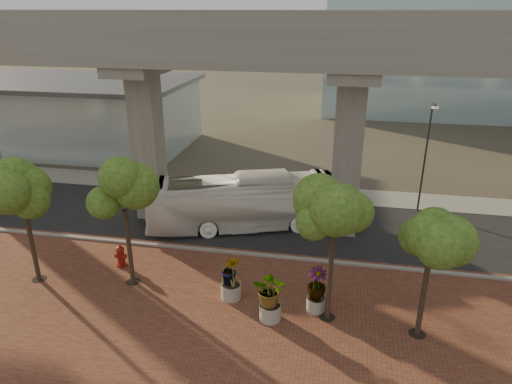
# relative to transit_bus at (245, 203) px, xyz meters

# --- Properties ---
(ground) EXTENTS (160.00, 160.00, 0.00)m
(ground) POSITION_rel_transit_bus_xyz_m (-0.16, -1.37, -1.63)
(ground) COLOR #3A352A
(ground) RESTS_ON ground
(brick_plaza) EXTENTS (70.00, 13.00, 0.06)m
(brick_plaza) POSITION_rel_transit_bus_xyz_m (-0.16, -9.37, -1.60)
(brick_plaza) COLOR brown
(brick_plaza) RESTS_ON ground
(asphalt_road) EXTENTS (90.00, 8.00, 0.04)m
(asphalt_road) POSITION_rel_transit_bus_xyz_m (-0.16, 0.63, -1.61)
(asphalt_road) COLOR black
(asphalt_road) RESTS_ON ground
(curb_strip) EXTENTS (70.00, 0.25, 0.16)m
(curb_strip) POSITION_rel_transit_bus_xyz_m (-0.16, -3.37, -1.55)
(curb_strip) COLOR gray
(curb_strip) RESTS_ON ground
(far_sidewalk) EXTENTS (90.00, 3.00, 0.06)m
(far_sidewalk) POSITION_rel_transit_bus_xyz_m (-0.16, 6.13, -1.60)
(far_sidewalk) COLOR gray
(far_sidewalk) RESTS_ON ground
(transit_viaduct) EXTENTS (72.00, 5.60, 12.40)m
(transit_viaduct) POSITION_rel_transit_bus_xyz_m (-0.16, 0.63, 5.66)
(transit_viaduct) COLOR gray
(transit_viaduct) RESTS_ON ground
(station_pavilion) EXTENTS (23.00, 13.00, 6.30)m
(station_pavilion) POSITION_rel_transit_bus_xyz_m (-20.16, 14.63, 1.59)
(station_pavilion) COLOR #AEC1C7
(station_pavilion) RESTS_ON ground
(transit_bus) EXTENTS (11.97, 6.26, 3.26)m
(transit_bus) POSITION_rel_transit_bus_xyz_m (0.00, 0.00, 0.00)
(transit_bus) COLOR white
(transit_bus) RESTS_ON ground
(fire_hydrant) EXTENTS (0.60, 0.54, 1.19)m
(fire_hydrant) POSITION_rel_transit_bus_xyz_m (-5.31, -5.73, -1.00)
(fire_hydrant) COLOR maroon
(fire_hydrant) RESTS_ON ground
(planter_front) EXTENTS (2.09, 2.09, 2.30)m
(planter_front) POSITION_rel_transit_bus_xyz_m (2.96, -8.59, -0.17)
(planter_front) COLOR #A5A095
(planter_front) RESTS_ON ground
(planter_right) EXTENTS (1.98, 1.98, 2.11)m
(planter_right) POSITION_rel_transit_bus_xyz_m (4.84, -7.60, -0.29)
(planter_right) COLOR #B0AA9F
(planter_right) RESTS_ON ground
(planter_left) EXTENTS (2.06, 2.06, 2.27)m
(planter_left) POSITION_rel_transit_bus_xyz_m (0.95, -7.39, -0.19)
(planter_left) COLOR #ACA79B
(planter_left) RESTS_ON ground
(street_tree_far_west) EXTENTS (3.48, 3.48, 5.99)m
(street_tree_far_west) POSITION_rel_transit_bus_xyz_m (-8.74, -7.70, 2.82)
(street_tree_far_west) COLOR #402F24
(street_tree_far_west) RESTS_ON ground
(street_tree_near_west) EXTENTS (3.24, 3.24, 6.28)m
(street_tree_near_west) POSITION_rel_transit_bus_xyz_m (-4.08, -7.04, 3.21)
(street_tree_near_west) COLOR #402F24
(street_tree_near_west) RESTS_ON ground
(street_tree_near_east) EXTENTS (3.43, 3.43, 6.82)m
(street_tree_near_east) POSITION_rel_transit_bus_xyz_m (5.38, -8.02, 3.66)
(street_tree_near_east) COLOR #402F24
(street_tree_near_east) RESTS_ON ground
(street_tree_far_east) EXTENTS (3.17, 3.17, 5.74)m
(street_tree_far_east) POSITION_rel_transit_bus_xyz_m (9.08, -8.41, 2.71)
(street_tree_far_east) COLOR #402F24
(street_tree_far_east) RESTS_ON ground
(streetlamp_west) EXTENTS (0.37, 1.07, 7.41)m
(streetlamp_west) POSITION_rel_transit_bus_xyz_m (-8.77, 5.19, 2.70)
(streetlamp_west) COLOR #2A2A2F
(streetlamp_west) RESTS_ON ground
(streetlamp_east) EXTENTS (0.36, 1.04, 7.19)m
(streetlamp_east) POSITION_rel_transit_bus_xyz_m (10.74, 4.40, 2.57)
(streetlamp_east) COLOR #2B2B2F
(streetlamp_east) RESTS_ON ground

